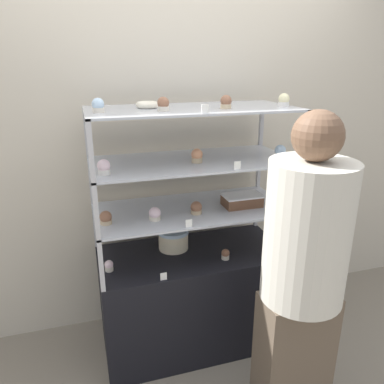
{
  "coord_description": "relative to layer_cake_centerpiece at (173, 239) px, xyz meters",
  "views": [
    {
      "loc": [
        -0.61,
        -1.99,
        1.79
      ],
      "look_at": [
        0.0,
        0.0,
        1.06
      ],
      "focal_mm": 35.0,
      "sensor_mm": 36.0,
      "label": 1
    }
  ],
  "objects": [
    {
      "name": "customer_figure",
      "position": [
        0.41,
        -0.8,
        0.13
      ],
      "size": [
        0.38,
        0.38,
        1.61
      ],
      "color": "brown",
      "rests_on": "ground_plane"
    },
    {
      "name": "cupcake_10",
      "position": [
        -0.41,
        -0.15,
        0.86
      ],
      "size": [
        0.06,
        0.06,
        0.07
      ],
      "color": "beige",
      "rests_on": "display_riser_upper"
    },
    {
      "name": "price_tag_1",
      "position": [
        0.0,
        -0.34,
        0.25
      ],
      "size": [
        0.04,
        0.0,
        0.04
      ],
      "color": "white",
      "rests_on": "display_riser_lower"
    },
    {
      "name": "cupcake_2",
      "position": [
        0.61,
        -0.16,
        -0.03
      ],
      "size": [
        0.05,
        0.05,
        0.06
      ],
      "color": "beige",
      "rests_on": "display_base"
    },
    {
      "name": "display_riser_upper",
      "position": [
        0.1,
        -0.09,
        0.81
      ],
      "size": [
        1.15,
        0.55,
        0.3
      ],
      "color": "#B7B7BC",
      "rests_on": "display_riser_middle"
    },
    {
      "name": "cupcake_11",
      "position": [
        -0.09,
        -0.19,
        0.86
      ],
      "size": [
        0.06,
        0.06,
        0.07
      ],
      "color": "beige",
      "rests_on": "display_riser_upper"
    },
    {
      "name": "ground_plane",
      "position": [
        0.1,
        -0.09,
        -0.73
      ],
      "size": [
        20.0,
        20.0,
        0.0
      ],
      "primitive_type": "plane",
      "color": "gray"
    },
    {
      "name": "cupcake_6",
      "position": [
        0.61,
        -0.2,
        0.26
      ],
      "size": [
        0.07,
        0.07,
        0.07
      ],
      "color": "#CCB28C",
      "rests_on": "display_riser_lower"
    },
    {
      "name": "cupcake_5",
      "position": [
        0.1,
        -0.17,
        0.26
      ],
      "size": [
        0.07,
        0.07,
        0.07
      ],
      "color": "#CCB28C",
      "rests_on": "display_riser_lower"
    },
    {
      "name": "price_tag_2",
      "position": [
        0.27,
        -0.34,
        0.55
      ],
      "size": [
        0.04,
        0.0,
        0.04
      ],
      "color": "white",
      "rests_on": "display_riser_middle"
    },
    {
      "name": "cupcake_0",
      "position": [
        -0.42,
        -0.16,
        -0.03
      ],
      "size": [
        0.05,
        0.05,
        0.06
      ],
      "color": "beige",
      "rests_on": "display_base"
    },
    {
      "name": "layer_cake_centerpiece",
      "position": [
        0.0,
        0.0,
        0.0
      ],
      "size": [
        0.19,
        0.19,
        0.13
      ],
      "color": "beige",
      "rests_on": "display_base"
    },
    {
      "name": "back_wall",
      "position": [
        0.1,
        0.33,
        0.57
      ],
      "size": [
        8.0,
        0.05,
        2.6
      ],
      "color": "beige",
      "rests_on": "ground_plane"
    },
    {
      "name": "price_tag_3",
      "position": [
        0.08,
        -0.34,
        0.85
      ],
      "size": [
        0.04,
        0.0,
        0.04
      ],
      "color": "white",
      "rests_on": "display_riser_upper"
    },
    {
      "name": "cupcake_13",
      "position": [
        0.61,
        -0.17,
        0.86
      ],
      "size": [
        0.06,
        0.06,
        0.07
      ],
      "color": "white",
      "rests_on": "display_riser_upper"
    },
    {
      "name": "sheet_cake_frosted",
      "position": [
        0.4,
        -0.13,
        0.27
      ],
      "size": [
        0.23,
        0.14,
        0.07
      ],
      "color": "brown",
      "rests_on": "display_riser_lower"
    },
    {
      "name": "display_riser_lower",
      "position": [
        0.1,
        -0.09,
        0.21
      ],
      "size": [
        1.15,
        0.55,
        0.3
      ],
      "color": "#B7B7BC",
      "rests_on": "display_base"
    },
    {
      "name": "display_base",
      "position": [
        0.1,
        -0.09,
        -0.4
      ],
      "size": [
        1.15,
        0.55,
        0.66
      ],
      "color": "black",
      "rests_on": "ground_plane"
    },
    {
      "name": "cupcake_4",
      "position": [
        -0.15,
        -0.19,
        0.26
      ],
      "size": [
        0.07,
        0.07,
        0.07
      ],
      "color": "beige",
      "rests_on": "display_riser_lower"
    },
    {
      "name": "donut_glazed",
      "position": [
        -0.14,
        -0.03,
        0.84
      ],
      "size": [
        0.12,
        0.12,
        0.03
      ],
      "color": "#EFE5CC",
      "rests_on": "display_riser_upper"
    },
    {
      "name": "cupcake_9",
      "position": [
        0.6,
        -0.19,
        0.56
      ],
      "size": [
        0.06,
        0.06,
        0.08
      ],
      "color": "white",
      "rests_on": "display_riser_middle"
    },
    {
      "name": "display_riser_middle",
      "position": [
        0.1,
        -0.09,
        0.51
      ],
      "size": [
        1.15,
        0.55,
        0.3
      ],
      "color": "#B7B7BC",
      "rests_on": "display_riser_lower"
    },
    {
      "name": "cupcake_8",
      "position": [
        0.11,
        -0.14,
        0.56
      ],
      "size": [
        0.06,
        0.06,
        0.08
      ],
      "color": "#CCB28C",
      "rests_on": "display_riser_middle"
    },
    {
      "name": "price_tag_0",
      "position": [
        -0.14,
        -0.34,
        -0.04
      ],
      "size": [
        0.04,
        0.0,
        0.04
      ],
      "color": "white",
      "rests_on": "display_base"
    },
    {
      "name": "cupcake_1",
      "position": [
        0.27,
        -0.23,
        -0.03
      ],
      "size": [
        0.05,
        0.05,
        0.06
      ],
      "color": "beige",
      "rests_on": "display_base"
    },
    {
      "name": "cupcake_12",
      "position": [
        0.26,
        -0.18,
        0.86
      ],
      "size": [
        0.06,
        0.06,
        0.07
      ],
      "color": "#CCB28C",
      "rests_on": "display_riser_upper"
    },
    {
      "name": "cupcake_7",
      "position": [
        -0.41,
        -0.23,
        0.56
      ],
      "size": [
        0.06,
        0.06,
        0.08
      ],
      "color": "white",
      "rests_on": "display_riser_middle"
    },
    {
      "name": "cupcake_3",
      "position": [
        -0.41,
        -0.17,
        0.26
      ],
      "size": [
        0.07,
        0.07,
        0.07
      ],
      "color": "#CCB28C",
      "rests_on": "display_riser_lower"
    }
  ]
}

